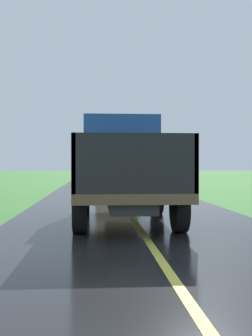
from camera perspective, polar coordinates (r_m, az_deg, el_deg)
name	(u,v)px	position (r m, az deg, el deg)	size (l,w,h in m)	color
banana_truck_near	(123,166)	(11.49, -0.45, 0.27)	(2.38, 5.82, 2.80)	#2D2D30
banana_truck_far	(114,165)	(26.61, -1.57, 0.41)	(2.38, 5.81, 2.80)	#2D2D30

